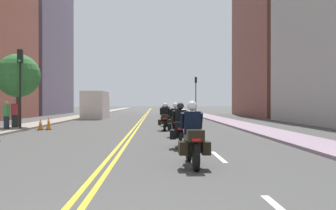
% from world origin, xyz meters
% --- Properties ---
extents(ground_plane, '(264.00, 264.00, 0.00)m').
position_xyz_m(ground_plane, '(0.00, 48.00, 0.00)').
color(ground_plane, '#434341').
extents(sidewalk_left, '(2.13, 144.00, 0.12)m').
position_xyz_m(sidewalk_left, '(-7.38, 48.00, 0.06)').
color(sidewalk_left, gray).
rests_on(sidewalk_left, ground).
extents(sidewalk_right, '(2.13, 144.00, 0.12)m').
position_xyz_m(sidewalk_right, '(7.38, 48.00, 0.06)').
color(sidewalk_right, gray).
rests_on(sidewalk_right, ground).
extents(centreline_yellow_inner, '(0.12, 132.00, 0.01)m').
position_xyz_m(centreline_yellow_inner, '(-0.12, 48.00, 0.00)').
color(centreline_yellow_inner, yellow).
rests_on(centreline_yellow_inner, ground).
extents(centreline_yellow_outer, '(0.12, 132.00, 0.01)m').
position_xyz_m(centreline_yellow_outer, '(0.12, 48.00, 0.00)').
color(centreline_yellow_outer, yellow).
rests_on(centreline_yellow_outer, ground).
extents(lane_dashes_white, '(0.14, 56.40, 0.01)m').
position_xyz_m(lane_dashes_white, '(3.16, 29.00, 0.00)').
color(lane_dashes_white, silver).
rests_on(lane_dashes_white, ground).
extents(building_left_2, '(8.53, 17.86, 25.49)m').
position_xyz_m(building_left_2, '(-16.74, 52.41, 12.75)').
color(building_left_2, slate).
rests_on(building_left_2, ground).
extents(building_right_2, '(8.30, 17.47, 21.59)m').
position_xyz_m(building_right_2, '(16.62, 43.16, 10.80)').
color(building_right_2, brown).
rests_on(building_right_2, ground).
extents(motorcycle_0, '(0.77, 2.24, 1.68)m').
position_xyz_m(motorcycle_0, '(2.20, 6.27, 0.68)').
color(motorcycle_0, black).
rests_on(motorcycle_0, ground).
extents(motorcycle_1, '(0.78, 2.20, 1.64)m').
position_xyz_m(motorcycle_1, '(2.17, 10.43, 0.67)').
color(motorcycle_1, black).
rests_on(motorcycle_1, ground).
extents(motorcycle_2, '(0.78, 2.18, 1.64)m').
position_xyz_m(motorcycle_2, '(2.23, 14.90, 0.66)').
color(motorcycle_2, black).
rests_on(motorcycle_2, ground).
extents(motorcycle_3, '(0.77, 2.27, 1.62)m').
position_xyz_m(motorcycle_3, '(1.82, 19.07, 0.64)').
color(motorcycle_3, black).
rests_on(motorcycle_3, ground).
extents(motorcycle_4, '(0.77, 2.11, 1.62)m').
position_xyz_m(motorcycle_4, '(2.01, 23.19, 0.66)').
color(motorcycle_4, black).
rests_on(motorcycle_4, ground).
extents(motorcycle_5, '(0.76, 2.19, 1.60)m').
position_xyz_m(motorcycle_5, '(2.14, 26.98, 0.66)').
color(motorcycle_5, black).
rests_on(motorcycle_5, ground).
extents(motorcycle_6, '(0.78, 2.20, 1.61)m').
position_xyz_m(motorcycle_6, '(2.16, 31.29, 0.65)').
color(motorcycle_6, black).
rests_on(motorcycle_6, ground).
extents(traffic_cone_0, '(0.33, 0.33, 0.81)m').
position_xyz_m(traffic_cone_0, '(-5.20, 19.88, 0.40)').
color(traffic_cone_0, black).
rests_on(traffic_cone_0, ground).
extents(traffic_cone_1, '(0.37, 0.37, 0.68)m').
position_xyz_m(traffic_cone_1, '(-5.61, 19.60, 0.34)').
color(traffic_cone_1, black).
rests_on(traffic_cone_1, ground).
extents(traffic_light_near, '(0.28, 0.38, 4.78)m').
position_xyz_m(traffic_light_near, '(-6.71, 19.35, 3.28)').
color(traffic_light_near, black).
rests_on(traffic_light_near, ground).
extents(traffic_light_far, '(0.28, 0.38, 5.12)m').
position_xyz_m(traffic_light_far, '(6.71, 47.33, 3.52)').
color(traffic_light_far, black).
rests_on(traffic_light_far, ground).
extents(pedestrian_0, '(0.27, 0.50, 1.75)m').
position_xyz_m(pedestrian_0, '(-7.35, 18.91, 0.91)').
color(pedestrian_0, '#232A3A').
rests_on(pedestrian_0, ground).
extents(pedestrian_1, '(0.42, 0.40, 1.80)m').
position_xyz_m(pedestrian_1, '(-7.46, 20.47, 0.93)').
color(pedestrian_1, '#232C32').
rests_on(pedestrian_1, ground).
extents(street_tree_0, '(2.73, 2.73, 4.71)m').
position_xyz_m(street_tree_0, '(-7.37, 20.85, 3.33)').
color(street_tree_0, '#4B3823').
rests_on(street_tree_0, ground).
extents(parked_truck, '(2.20, 6.50, 2.80)m').
position_xyz_m(parked_truck, '(-4.91, 36.60, 1.27)').
color(parked_truck, silver).
rests_on(parked_truck, ground).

